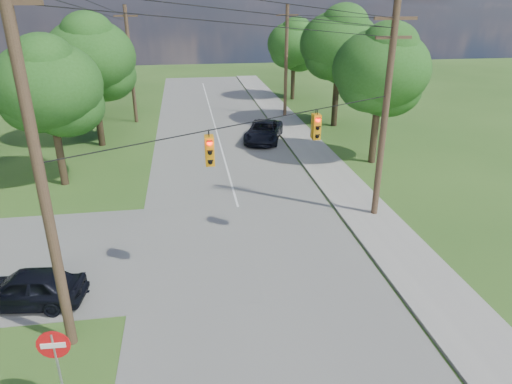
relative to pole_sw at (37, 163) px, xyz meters
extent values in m
plane|color=#2F561C|center=(4.60, -0.40, -6.23)|extent=(140.00, 140.00, 0.00)
cube|color=gray|center=(6.60, 4.60, -6.21)|extent=(10.00, 100.00, 0.03)
cube|color=#A29E97|center=(13.30, 4.60, -6.17)|extent=(2.60, 100.00, 0.12)
cylinder|color=brown|center=(0.00, 0.00, -0.23)|extent=(0.32, 0.32, 12.00)
cube|color=brown|center=(0.00, 0.00, 4.07)|extent=(1.70, 0.12, 0.14)
cylinder|color=brown|center=(13.50, 7.60, -0.98)|extent=(0.32, 0.32, 10.50)
cube|color=brown|center=(13.50, 7.60, 3.37)|extent=(2.00, 0.12, 0.14)
cube|color=brown|center=(13.50, 7.60, 2.57)|extent=(1.70, 0.12, 0.14)
cylinder|color=brown|center=(13.50, 29.60, -1.23)|extent=(0.32, 0.32, 10.00)
cube|color=brown|center=(13.50, 29.60, 2.87)|extent=(2.00, 0.12, 0.14)
cylinder|color=brown|center=(-0.40, 29.60, -1.23)|extent=(0.32, 0.32, 10.00)
cube|color=brown|center=(-0.40, 29.60, 2.87)|extent=(2.00, 0.12, 0.14)
cylinder|color=black|center=(6.75, 3.80, 4.12)|extent=(13.52, 7.63, 1.53)
cylinder|color=black|center=(6.75, 3.80, 3.72)|extent=(13.52, 7.63, 1.53)
cylinder|color=black|center=(6.75, 3.80, 3.32)|extent=(13.52, 7.63, 1.53)
cylinder|color=black|center=(13.50, 18.60, 3.12)|extent=(0.03, 22.00, 0.53)
cylinder|color=black|center=(-0.20, 14.80, 3.87)|extent=(0.43, 29.60, 2.03)
cylinder|color=black|center=(13.50, 18.60, 2.72)|extent=(0.03, 22.00, 0.53)
cylinder|color=black|center=(-0.20, 14.80, 3.47)|extent=(0.43, 29.60, 2.03)
cylinder|color=black|center=(6.75, 3.80, -0.03)|extent=(13.52, 7.63, 0.04)
cube|color=orange|center=(4.86, 2.62, -0.75)|extent=(0.32, 0.22, 1.05)
sphere|color=#FF0C05|center=(4.86, 2.48, -0.40)|extent=(0.17, 0.17, 0.17)
cube|color=orange|center=(4.86, 2.86, -0.75)|extent=(0.32, 0.22, 1.05)
sphere|color=#FF0C05|center=(4.86, 3.00, -0.40)|extent=(0.17, 0.17, 0.17)
cube|color=orange|center=(9.45, 5.20, -0.75)|extent=(0.32, 0.22, 1.05)
sphere|color=#FF0C05|center=(9.45, 5.06, -0.40)|extent=(0.17, 0.17, 0.17)
cube|color=orange|center=(9.45, 5.44, -0.75)|extent=(0.32, 0.22, 1.05)
sphere|color=#FF0C05|center=(9.45, 5.58, -0.40)|extent=(0.17, 0.17, 0.17)
cylinder|color=#3D2D1E|center=(-3.40, 14.60, -4.65)|extent=(0.45, 0.45, 3.15)
ellipsoid|color=#215218|center=(-3.40, 14.60, -0.29)|extent=(6.00, 6.00, 4.92)
cylinder|color=#3D2D1E|center=(-2.40, 22.60, -4.48)|extent=(0.50, 0.50, 3.50)
ellipsoid|color=#215218|center=(-2.40, 22.60, 0.37)|extent=(6.40, 6.40, 5.25)
cylinder|color=#3D2D1E|center=(-4.40, 32.60, -4.57)|extent=(0.48, 0.47, 3.32)
ellipsoid|color=#215218|center=(-4.40, 32.60, 0.04)|extent=(6.00, 6.00, 4.92)
cylinder|color=#3D2D1E|center=(16.60, 15.60, -4.57)|extent=(0.48, 0.48, 3.32)
ellipsoid|color=#215218|center=(16.60, 15.60, 0.04)|extent=(6.20, 6.20, 5.08)
cylinder|color=#3D2D1E|center=(17.10, 25.60, -4.39)|extent=(0.52, 0.52, 3.67)
ellipsoid|color=#215218|center=(17.10, 25.60, 0.70)|extent=(6.60, 6.60, 5.41)
cylinder|color=#3D2D1E|center=(16.10, 37.60, -4.65)|extent=(0.45, 0.45, 3.15)
ellipsoid|color=#215218|center=(16.10, 37.60, -0.29)|extent=(5.80, 5.80, 4.76)
imported|color=black|center=(-1.98, 2.30, -5.49)|extent=(4.32, 2.15, 1.41)
imported|color=black|center=(10.10, 21.77, -5.44)|extent=(4.13, 6.00, 1.52)
cylinder|color=#97999C|center=(0.39, -2.67, -4.98)|extent=(0.07, 0.07, 2.50)
cylinder|color=red|center=(0.39, -2.67, -4.07)|extent=(0.86, 0.06, 0.86)
cube|color=white|center=(0.39, -2.70, -4.07)|extent=(0.63, 0.05, 0.15)
camera|label=1|loc=(4.12, -12.63, 4.13)|focal=32.00mm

